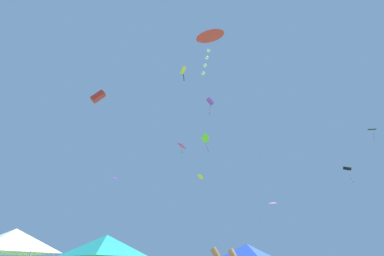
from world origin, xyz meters
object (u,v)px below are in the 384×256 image
kite_red_box (98,96)px  kite_yellow_box (183,71)px  canopy_tent_yellow (97,248)px  kite_purple_diamond (114,178)px  kite_black_diamond (372,130)px  kite_black_box (347,169)px  kite_red_delta (210,36)px  kite_pink_delta (273,203)px  kite_lime_diamond (206,139)px  kite_magenta_diamond (182,146)px  canopy_tent_white (13,241)px  canopy_tent_blue (247,253)px  kite_yellow_delta (201,176)px  canopy_tent_teal (106,246)px  kite_purple_box (210,102)px

kite_red_box → kite_yellow_box: 9.16m
canopy_tent_yellow → kite_purple_diamond: 16.31m
kite_black_diamond → kite_yellow_box: 18.21m
kite_black_diamond → kite_black_box: 4.93m
kite_red_delta → kite_pink_delta: bearing=59.0°
kite_lime_diamond → kite_magenta_diamond: (-3.44, -5.17, -3.54)m
kite_purple_diamond → canopy_tent_white: bearing=-93.4°
kite_red_box → kite_black_diamond: size_ratio=1.11×
kite_yellow_box → kite_magenta_diamond: (0.28, 2.51, -7.66)m
canopy_tent_blue → canopy_tent_white: canopy_tent_white is taller
kite_yellow_delta → kite_purple_diamond: kite_yellow_delta is taller
canopy_tent_teal → kite_red_delta: kite_red_delta is taller
canopy_tent_white → kite_red_box: (-0.16, 9.22, 14.40)m
kite_pink_delta → kite_red_delta: size_ratio=0.40×
canopy_tent_white → kite_black_diamond: 25.97m
kite_magenta_diamond → kite_black_box: 16.10m
kite_magenta_diamond → kite_black_box: size_ratio=1.06×
kite_red_box → kite_red_delta: size_ratio=0.49×
kite_yellow_box → kite_black_box: bearing=1.0°
canopy_tent_teal → kite_magenta_diamond: kite_magenta_diamond is taller
canopy_tent_white → kite_yellow_box: size_ratio=1.64×
kite_purple_diamond → kite_black_box: 25.46m
kite_yellow_box → kite_black_box: kite_yellow_box is taller
canopy_tent_blue → kite_red_box: 20.65m
canopy_tent_yellow → kite_red_box: (-3.08, 4.65, 14.38)m
canopy_tent_yellow → kite_red_delta: bearing=-56.6°
canopy_tent_teal → kite_lime_diamond: bearing=63.3°
kite_pink_delta → kite_red_delta: (-9.10, -15.14, 5.19)m
kite_purple_diamond → kite_magenta_diamond: size_ratio=0.74×
canopy_tent_blue → kite_purple_box: 11.27m
kite_red_box → kite_yellow_box: bearing=-10.1°
canopy_tent_teal → kite_red_delta: size_ratio=1.07×
kite_pink_delta → kite_yellow_delta: size_ratio=1.10×
kite_yellow_box → kite_black_box: size_ratio=1.29×
kite_red_box → kite_lime_diamond: size_ratio=0.64×
canopy_tent_teal → kite_yellow_delta: (7.94, 20.13, 10.18)m
kite_purple_box → kite_yellow_box: bearing=109.9°
canopy_tent_teal → canopy_tent_white: canopy_tent_white is taller
kite_purple_box → kite_purple_diamond: bearing=120.4°
canopy_tent_yellow → kite_purple_box: kite_purple_box is taller
kite_red_box → kite_yellow_delta: (12.26, 10.61, -4.42)m
kite_magenta_diamond → canopy_tent_white: bearing=-130.1°
canopy_tent_yellow → kite_red_box: bearing=123.5°
canopy_tent_yellow → kite_red_delta: (5.70, -8.64, 9.87)m
kite_purple_box → kite_black_box: bearing=19.4°
canopy_tent_white → kite_magenta_diamond: bearing=49.9°
canopy_tent_yellow → kite_red_delta: 14.30m
canopy_tent_blue → canopy_tent_white: size_ratio=0.86×
canopy_tent_blue → kite_purple_box: (-1.02, 2.70, 10.89)m
kite_purple_box → kite_magenta_diamond: size_ratio=0.83×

